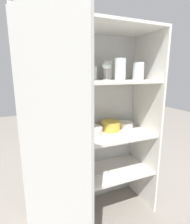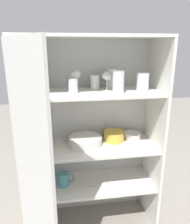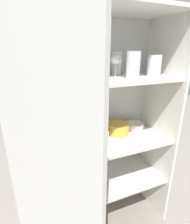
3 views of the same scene
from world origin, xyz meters
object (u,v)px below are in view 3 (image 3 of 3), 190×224
at_px(wine_bottle, 26,55).
at_px(plate_stack_white, 90,138).
at_px(mixing_bowl_large, 118,128).
at_px(storage_jar, 39,187).
at_px(serving_bowl_small, 134,125).
at_px(coffee_mug_primary, 66,184).

xyz_separation_m(wine_bottle, plate_stack_white, (0.32, -0.01, -0.49)).
relative_size(mixing_bowl_large, storage_jar, 1.83).
xyz_separation_m(serving_bowl_small, coffee_mug_primary, (-0.54, -0.08, -0.28)).
bearing_deg(coffee_mug_primary, serving_bowl_small, 8.62).
bearing_deg(plate_stack_white, wine_bottle, 178.63).
distance_m(serving_bowl_small, storage_jar, 0.77).
bearing_deg(wine_bottle, mixing_bowl_large, 3.93).
distance_m(wine_bottle, serving_bowl_small, 0.85).
bearing_deg(serving_bowl_small, coffee_mug_primary, -171.38).
relative_size(wine_bottle, storage_jar, 3.36).
bearing_deg(storage_jar, coffee_mug_primary, -21.66).
height_order(mixing_bowl_large, storage_jar, mixing_bowl_large).
bearing_deg(mixing_bowl_large, storage_jar, -179.70).
xyz_separation_m(mixing_bowl_large, storage_jar, (-0.56, -0.00, -0.31)).
bearing_deg(storage_jar, serving_bowl_small, 1.51).
xyz_separation_m(wine_bottle, coffee_mug_primary, (0.14, -0.03, -0.78)).
bearing_deg(coffee_mug_primary, plate_stack_white, 7.30).
distance_m(plate_stack_white, mixing_bowl_large, 0.23).
xyz_separation_m(wine_bottle, storage_jar, (-0.02, 0.03, -0.80)).
xyz_separation_m(plate_stack_white, storage_jar, (-0.33, 0.04, -0.30)).
xyz_separation_m(plate_stack_white, coffee_mug_primary, (-0.17, -0.02, -0.29)).
distance_m(mixing_bowl_large, coffee_mug_primary, 0.50).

